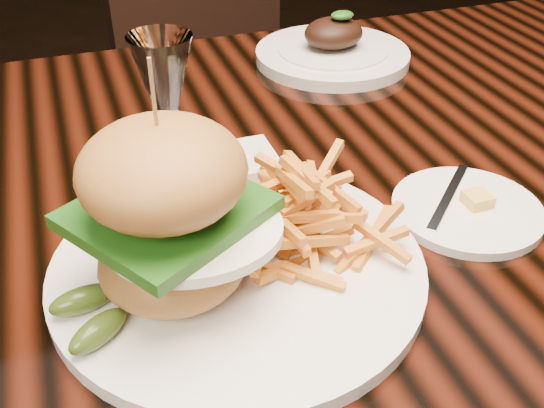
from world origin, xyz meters
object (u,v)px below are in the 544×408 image
object	(u,v)px
burger_plate	(229,225)
chair_far	(219,54)
wine_glass	(164,81)
far_dish	(333,51)
dining_table	(274,228)

from	to	relation	value
burger_plate	chair_far	xyz separation A→B (m)	(0.26, 1.04, -0.27)
wine_glass	far_dish	world-z (taller)	wine_glass
burger_plate	wine_glass	bearing A→B (deg)	76.87
dining_table	burger_plate	bearing A→B (deg)	-122.09
wine_glass	dining_table	bearing A→B (deg)	-5.36
far_dish	burger_plate	bearing A→B (deg)	-123.60
burger_plate	chair_far	distance (m)	1.11
dining_table	far_dish	distance (m)	0.36
dining_table	wine_glass	bearing A→B (deg)	174.64
dining_table	far_dish	xyz separation A→B (m)	(0.20, 0.29, 0.09)
dining_table	wine_glass	distance (m)	0.23
dining_table	chair_far	distance (m)	0.91
chair_far	wine_glass	bearing A→B (deg)	-118.05
wine_glass	chair_far	size ratio (longest dim) A/B	0.18
dining_table	far_dish	size ratio (longest dim) A/B	6.65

